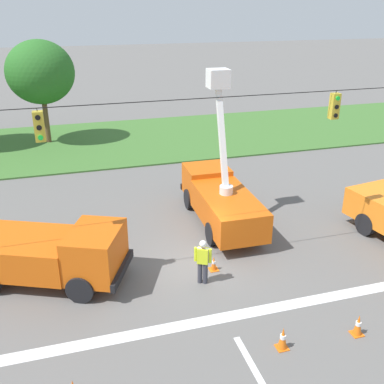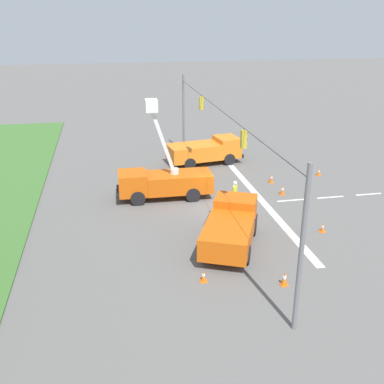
{
  "view_description": "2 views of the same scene",
  "coord_description": "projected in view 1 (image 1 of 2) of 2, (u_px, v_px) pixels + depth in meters",
  "views": [
    {
      "loc": [
        -4.45,
        -14.53,
        9.62
      ],
      "look_at": [
        0.42,
        2.04,
        2.29
      ],
      "focal_mm": 42.0,
      "sensor_mm": 36.0,
      "label": 1
    },
    {
      "loc": [
        -27.13,
        7.06,
        12.1
      ],
      "look_at": [
        -1.27,
        2.0,
        1.68
      ],
      "focal_mm": 42.0,
      "sensor_mm": 36.0,
      "label": 2
    }
  ],
  "objects": [
    {
      "name": "ground_plane",
      "position": [
        196.0,
        266.0,
        17.75
      ],
      "size": [
        200.0,
        200.0,
        0.0
      ],
      "primitive_type": "plane",
      "color": "#605E5B"
    },
    {
      "name": "grass_verge",
      "position": [
        127.0,
        140.0,
        33.62
      ],
      "size": [
        56.0,
        12.0,
        0.1
      ],
      "primitive_type": "cube",
      "color": "#3D6B2D",
      "rests_on": "ground"
    },
    {
      "name": "utility_truck_support_far",
      "position": [
        48.0,
        253.0,
        16.43
      ],
      "size": [
        6.46,
        4.71,
        2.18
      ],
      "color": "#D6560F",
      "rests_on": "ground"
    },
    {
      "name": "traffic_cone_mid_left",
      "position": [
        358.0,
        325.0,
        13.95
      ],
      "size": [
        0.36,
        0.36,
        0.72
      ],
      "color": "orange",
      "rests_on": "ground"
    },
    {
      "name": "road_worker",
      "position": [
        203.0,
        259.0,
        16.29
      ],
      "size": [
        0.58,
        0.4,
        1.77
      ],
      "color": "#383842",
      "rests_on": "ground"
    },
    {
      "name": "signal_gantry",
      "position": [
        197.0,
        164.0,
        16.09
      ],
      "size": [
        26.2,
        0.33,
        7.2
      ],
      "color": "slate",
      "rests_on": "ground"
    },
    {
      "name": "tree_centre",
      "position": [
        40.0,
        72.0,
        31.14
      ],
      "size": [
        4.69,
        4.47,
        7.31
      ],
      "color": "brown",
      "rests_on": "ground"
    },
    {
      "name": "traffic_cone_lane_edge_b",
      "position": [
        283.0,
        338.0,
        13.38
      ],
      "size": [
        0.36,
        0.36,
        0.75
      ],
      "color": "orange",
      "rests_on": "ground"
    },
    {
      "name": "utility_truck_bucket_lift",
      "position": [
        220.0,
        196.0,
        20.76
      ],
      "size": [
        2.41,
        6.71,
        6.98
      ],
      "color": "#D6560F",
      "rests_on": "ground"
    },
    {
      "name": "lane_markings",
      "position": [
        242.0,
        348.0,
        13.53
      ],
      "size": [
        17.6,
        15.25,
        0.01
      ],
      "color": "silver",
      "rests_on": "ground"
    },
    {
      "name": "traffic_cone_mid_right",
      "position": [
        214.0,
        264.0,
        17.36
      ],
      "size": [
        0.36,
        0.36,
        0.59
      ],
      "color": "orange",
      "rests_on": "ground"
    }
  ]
}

